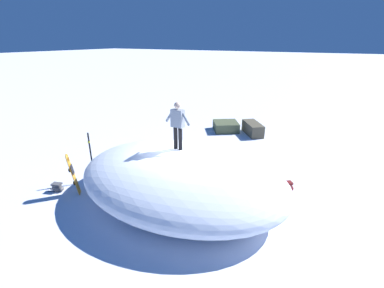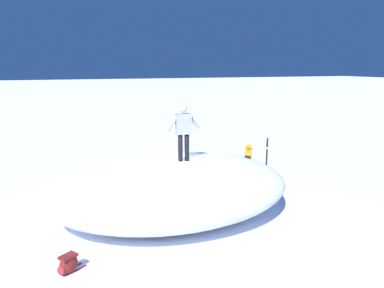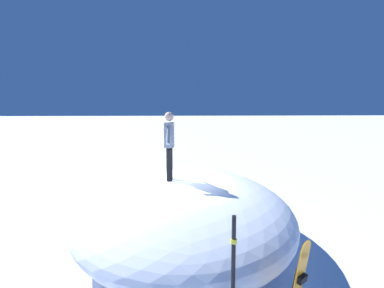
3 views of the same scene
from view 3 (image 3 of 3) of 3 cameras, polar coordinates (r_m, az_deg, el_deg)
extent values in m
plane|color=white|center=(8.48, -4.60, -17.91)|extent=(240.00, 240.00, 0.00)
ellipsoid|color=white|center=(8.35, -1.69, -11.80)|extent=(5.46, 7.47, 1.76)
cylinder|color=black|center=(7.62, -4.14, -3.64)|extent=(0.14, 0.14, 0.80)
cylinder|color=black|center=(7.82, -4.03, -3.38)|extent=(0.14, 0.14, 0.80)
cube|color=#8C939E|center=(7.63, -4.13, 1.68)|extent=(0.25, 0.46, 0.60)
sphere|color=beige|center=(7.60, -4.15, 4.97)|extent=(0.22, 0.22, 0.22)
cylinder|color=#8C939E|center=(7.31, -4.30, 1.88)|extent=(0.11, 0.39, 0.50)
cylinder|color=#8C939E|center=(7.93, -3.97, 2.26)|extent=(0.11, 0.39, 0.50)
cylinder|color=orange|center=(5.12, 19.83, -17.50)|extent=(0.26, 0.23, 0.29)
cube|color=black|center=(5.37, 18.56, -21.84)|extent=(0.23, 0.20, 0.35)
cube|color=black|center=(5.34, 19.31, -22.03)|extent=(0.20, 0.19, 0.12)
ellipsoid|color=maroon|center=(11.70, -13.97, -9.96)|extent=(0.50, 0.54, 0.43)
ellipsoid|color=maroon|center=(11.89, -14.38, -10.02)|extent=(0.26, 0.23, 0.21)
cube|color=maroon|center=(11.65, -13.99, -9.10)|extent=(0.42, 0.45, 0.06)
cylinder|color=maroon|center=(11.51, -13.79, -11.28)|extent=(0.21, 0.28, 0.04)
cylinder|color=maroon|center=(11.58, -13.03, -11.15)|extent=(0.21, 0.28, 0.04)
cylinder|color=black|center=(4.93, 7.41, -23.96)|extent=(0.06, 0.06, 2.04)
cylinder|color=yellow|center=(4.63, 7.54, -16.99)|extent=(0.10, 0.10, 0.06)
camera|label=1|loc=(14.49, 27.46, 13.12)|focal=25.51mm
camera|label=2|loc=(14.85, -45.96, 8.47)|focal=34.00mm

